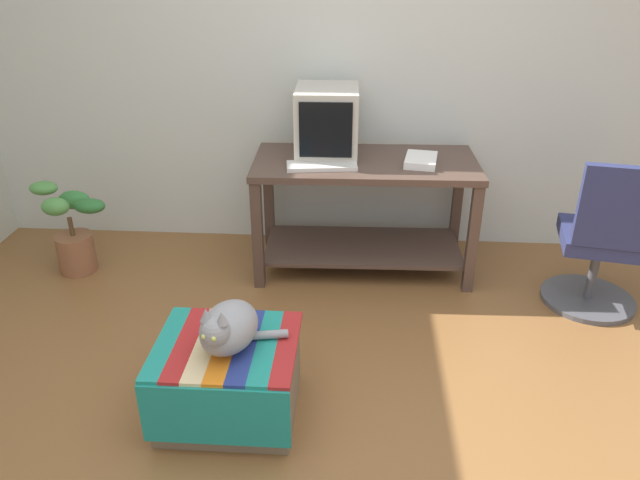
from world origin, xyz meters
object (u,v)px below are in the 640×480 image
desk (364,196)px  book (421,160)px  ottoman_with_blanket (229,379)px  cat (228,328)px  potted_plant (73,232)px  office_chair (602,246)px  keyboard (322,166)px  tv_monitor (327,123)px

desk → book: bearing=-8.4°
book → ottoman_with_blanket: (-0.90, -1.34, -0.55)m
book → ottoman_with_blanket: book is taller
cat → potted_plant: (-1.24, 1.24, -0.21)m
desk → office_chair: bearing=-18.4°
desk → book: size_ratio=5.26×
keyboard → ottoman_with_blanket: size_ratio=0.67×
book → ottoman_with_blanket: 1.71m
potted_plant → office_chair: (3.09, -0.22, 0.12)m
ottoman_with_blanket → potted_plant: bearing=135.1°
keyboard → office_chair: office_chair is taller
keyboard → potted_plant: 1.60m
desk → potted_plant: desk is taller
book → cat: bearing=-113.3°
desk → keyboard: size_ratio=3.35×
cat → ottoman_with_blanket: bearing=142.8°
ottoman_with_blanket → cat: size_ratio=1.57×
tv_monitor → potted_plant: 1.70m
cat → office_chair: office_chair is taller
desk → book: (0.32, -0.04, 0.25)m
keyboard → potted_plant: size_ratio=0.67×
ottoman_with_blanket → cat: (0.02, -0.03, 0.29)m
potted_plant → keyboard: bearing=1.0°
ottoman_with_blanket → book: bearing=56.3°
keyboard → ottoman_with_blanket: 1.39m
keyboard → cat: 1.32m
desk → office_chair: size_ratio=1.50×
ottoman_with_blanket → keyboard: bearing=75.3°
book → ottoman_with_blanket: bearing=-114.5°
potted_plant → book: bearing=3.7°
desk → potted_plant: bearing=-175.8°
ottoman_with_blanket → potted_plant: (-1.21, 1.21, 0.08)m
tv_monitor → office_chair: bearing=-19.0°
book → office_chair: (0.98, -0.36, -0.35)m
book → potted_plant: book is taller
keyboard → tv_monitor: bearing=79.2°
desk → potted_plant: (-1.79, -0.18, -0.22)m
desk → cat: 1.52m
desk → ottoman_with_blanket: size_ratio=2.24×
cat → office_chair: bearing=43.1°
cat → tv_monitor: bearing=92.4°
tv_monitor → keyboard: (-0.01, -0.24, -0.19)m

